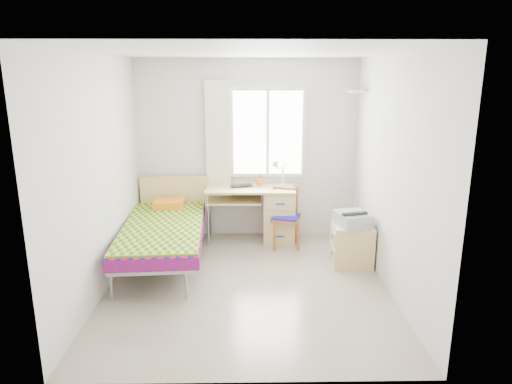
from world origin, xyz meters
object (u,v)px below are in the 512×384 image
at_px(cabinet, 352,245).
at_px(printer, 353,219).
at_px(bed, 164,229).
at_px(desk, 274,212).
at_px(chair, 286,213).

relative_size(cabinet, printer, 1.09).
xyz_separation_m(bed, cabinet, (2.40, -0.13, -0.18)).
distance_m(desk, printer, 1.34).
relative_size(bed, printer, 4.44).
bearing_deg(printer, bed, 161.60).
bearing_deg(chair, bed, -143.99).
bearing_deg(cabinet, printer, -117.52).
height_order(desk, cabinet, desk).
xyz_separation_m(bed, desk, (1.45, 0.78, -0.02)).
bearing_deg(chair, desk, 143.01).
bearing_deg(desk, printer, -43.87).
xyz_separation_m(cabinet, printer, (-0.02, -0.03, 0.36)).
bearing_deg(bed, cabinet, -6.73).
distance_m(bed, printer, 2.39).
distance_m(desk, cabinet, 1.33).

